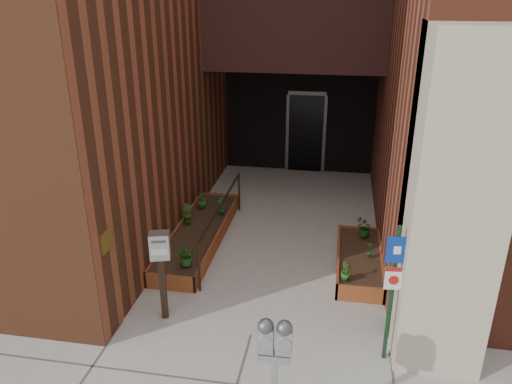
% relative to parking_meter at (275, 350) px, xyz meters
% --- Properties ---
extents(ground, '(80.00, 80.00, 0.00)m').
position_rel_parking_meter_xyz_m(ground, '(-0.58, 1.74, -1.27)').
color(ground, '#9E9991').
rests_on(ground, ground).
extents(planter_left, '(0.90, 3.60, 0.30)m').
position_rel_parking_meter_xyz_m(planter_left, '(-2.13, 4.44, -1.14)').
color(planter_left, brown).
rests_on(planter_left, ground).
extents(planter_right, '(0.80, 2.20, 0.30)m').
position_rel_parking_meter_xyz_m(planter_right, '(1.02, 3.94, -1.14)').
color(planter_right, brown).
rests_on(planter_right, ground).
extents(handrail, '(0.04, 3.34, 0.90)m').
position_rel_parking_meter_xyz_m(handrail, '(-1.63, 4.39, -0.52)').
color(handrail, black).
rests_on(handrail, ground).
extents(parking_meter, '(0.37, 0.17, 1.64)m').
position_rel_parking_meter_xyz_m(parking_meter, '(0.00, 0.00, 0.00)').
color(parking_meter, '#9C9B9E').
rests_on(parking_meter, ground).
extents(sign_post, '(0.28, 0.08, 2.04)m').
position_rel_parking_meter_xyz_m(sign_post, '(1.32, 1.58, -0.02)').
color(sign_post, '#12331B').
rests_on(sign_post, ground).
extents(payment_dropbox, '(0.34, 0.28, 1.46)m').
position_rel_parking_meter_xyz_m(payment_dropbox, '(-1.96, 1.96, -0.22)').
color(payment_dropbox, black).
rests_on(payment_dropbox, ground).
extents(shrub_left_a, '(0.41, 0.41, 0.38)m').
position_rel_parking_meter_xyz_m(shrub_left_a, '(-1.93, 3.04, -0.78)').
color(shrub_left_a, '#245D1A').
rests_on(shrub_left_a, planter_left).
extents(shrub_left_b, '(0.30, 0.30, 0.39)m').
position_rel_parking_meter_xyz_m(shrub_left_b, '(-2.43, 4.66, -0.78)').
color(shrub_left_b, '#265418').
rests_on(shrub_left_b, planter_left).
extents(shrub_left_c, '(0.28, 0.28, 0.36)m').
position_rel_parking_meter_xyz_m(shrub_left_c, '(-2.33, 5.43, -0.79)').
color(shrub_left_c, '#215E1B').
rests_on(shrub_left_c, planter_left).
extents(shrub_left_d, '(0.29, 0.29, 0.39)m').
position_rel_parking_meter_xyz_m(shrub_left_d, '(-1.83, 5.17, -0.78)').
color(shrub_left_d, '#1C6221').
rests_on(shrub_left_d, planter_left).
extents(shrub_right_a, '(0.23, 0.23, 0.30)m').
position_rel_parking_meter_xyz_m(shrub_right_a, '(0.77, 3.04, -0.82)').
color(shrub_right_a, '#2A5C1A').
rests_on(shrub_right_a, planter_right).
extents(shrub_right_b, '(0.20, 0.20, 0.29)m').
position_rel_parking_meter_xyz_m(shrub_right_b, '(1.19, 3.87, -0.82)').
color(shrub_right_b, '#17521B').
rests_on(shrub_right_b, planter_right).
extents(shrub_right_c, '(0.44, 0.44, 0.35)m').
position_rel_parking_meter_xyz_m(shrub_right_c, '(1.11, 4.64, -0.79)').
color(shrub_right_c, '#194F16').
rests_on(shrub_right_c, planter_right).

